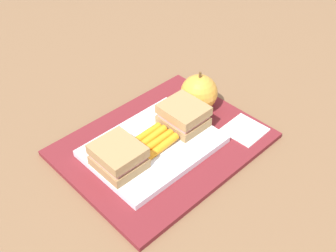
{
  "coord_description": "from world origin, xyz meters",
  "views": [
    {
      "loc": [
        -0.38,
        -0.41,
        0.53
      ],
      "look_at": [
        0.01,
        0.0,
        0.04
      ],
      "focal_mm": 43.95,
      "sensor_mm": 36.0,
      "label": 1
    }
  ],
  "objects_px": {
    "sandwich_half_left": "(118,156)",
    "apple": "(199,93)",
    "food_tray": "(153,146)",
    "carrot_sticks_bundle": "(153,141)",
    "sandwich_half_right": "(184,115)",
    "paper_napkin": "(245,130)"
  },
  "relations": [
    {
      "from": "sandwich_half_left",
      "to": "apple",
      "type": "xyz_separation_m",
      "value": [
        0.23,
        0.03,
        0.0
      ]
    },
    {
      "from": "food_tray",
      "to": "carrot_sticks_bundle",
      "type": "relative_size",
      "value": 2.93
    },
    {
      "from": "food_tray",
      "to": "carrot_sticks_bundle",
      "type": "distance_m",
      "value": 0.01
    },
    {
      "from": "sandwich_half_right",
      "to": "apple",
      "type": "distance_m",
      "value": 0.07
    },
    {
      "from": "food_tray",
      "to": "carrot_sticks_bundle",
      "type": "height_order",
      "value": "carrot_sticks_bundle"
    },
    {
      "from": "food_tray",
      "to": "paper_napkin",
      "type": "xyz_separation_m",
      "value": [
        0.16,
        -0.08,
        -0.0
      ]
    },
    {
      "from": "paper_napkin",
      "to": "sandwich_half_right",
      "type": "bearing_deg",
      "value": 134.08
    },
    {
      "from": "food_tray",
      "to": "carrot_sticks_bundle",
      "type": "bearing_deg",
      "value": 70.97
    },
    {
      "from": "food_tray",
      "to": "paper_napkin",
      "type": "distance_m",
      "value": 0.18
    },
    {
      "from": "sandwich_half_right",
      "to": "paper_napkin",
      "type": "bearing_deg",
      "value": -45.92
    },
    {
      "from": "carrot_sticks_bundle",
      "to": "sandwich_half_right",
      "type": "bearing_deg",
      "value": -0.09
    },
    {
      "from": "food_tray",
      "to": "sandwich_half_right",
      "type": "bearing_deg",
      "value": 0.0
    },
    {
      "from": "sandwich_half_right",
      "to": "food_tray",
      "type": "bearing_deg",
      "value": 180.0
    },
    {
      "from": "sandwich_half_left",
      "to": "paper_napkin",
      "type": "bearing_deg",
      "value": -19.59
    },
    {
      "from": "food_tray",
      "to": "sandwich_half_right",
      "type": "relative_size",
      "value": 2.88
    },
    {
      "from": "food_tray",
      "to": "sandwich_half_right",
      "type": "height_order",
      "value": "sandwich_half_right"
    },
    {
      "from": "apple",
      "to": "sandwich_half_left",
      "type": "bearing_deg",
      "value": -173.51
    },
    {
      "from": "sandwich_half_right",
      "to": "apple",
      "type": "bearing_deg",
      "value": 20.14
    },
    {
      "from": "sandwich_half_left",
      "to": "carrot_sticks_bundle",
      "type": "height_order",
      "value": "sandwich_half_left"
    },
    {
      "from": "carrot_sticks_bundle",
      "to": "apple",
      "type": "xyz_separation_m",
      "value": [
        0.15,
        0.03,
        0.02
      ]
    },
    {
      "from": "apple",
      "to": "carrot_sticks_bundle",
      "type": "bearing_deg",
      "value": -170.19
    },
    {
      "from": "food_tray",
      "to": "paper_napkin",
      "type": "bearing_deg",
      "value": -27.89
    }
  ]
}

